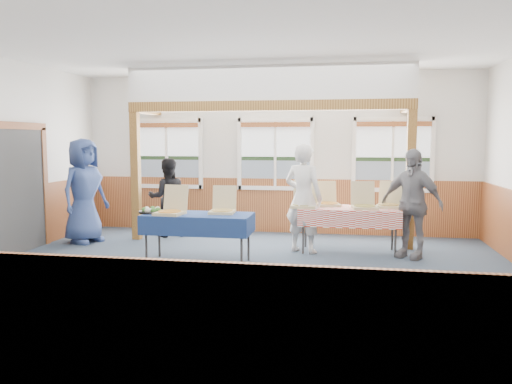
% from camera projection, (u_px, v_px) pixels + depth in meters
% --- Properties ---
extents(floor, '(8.00, 8.00, 0.00)m').
position_uv_depth(floor, '(241.00, 278.00, 6.86)').
color(floor, '#273340').
rests_on(floor, ground).
extents(ceiling, '(8.00, 8.00, 0.00)m').
position_uv_depth(ceiling, '(240.00, 39.00, 6.52)').
color(ceiling, white).
rests_on(ceiling, wall_back).
extents(wall_back, '(8.00, 0.00, 8.00)m').
position_uv_depth(wall_back, '(276.00, 154.00, 10.12)').
color(wall_back, silver).
rests_on(wall_back, floor).
extents(wall_front, '(8.00, 0.00, 8.00)m').
position_uv_depth(wall_front, '(131.00, 184.00, 3.26)').
color(wall_front, silver).
rests_on(wall_front, floor).
extents(wainscot_back, '(7.98, 0.05, 1.10)m').
position_uv_depth(wainscot_back, '(275.00, 205.00, 10.20)').
color(wainscot_back, brown).
rests_on(wainscot_back, floor).
extents(wainscot_front, '(7.98, 0.05, 1.10)m').
position_uv_depth(wainscot_front, '(137.00, 337.00, 3.40)').
color(wainscot_front, brown).
rests_on(wainscot_front, floor).
extents(cased_opening, '(0.06, 1.30, 2.10)m').
position_uv_depth(cased_opening, '(19.00, 190.00, 8.31)').
color(cased_opening, '#333333').
rests_on(cased_opening, wall_left).
extents(window_left, '(1.56, 0.10, 1.46)m').
position_uv_depth(window_left, '(167.00, 150.00, 10.46)').
color(window_left, white).
rests_on(window_left, wall_back).
extents(window_mid, '(1.56, 0.10, 1.46)m').
position_uv_depth(window_mid, '(275.00, 150.00, 10.07)').
color(window_mid, white).
rests_on(window_mid, wall_back).
extents(window_right, '(1.56, 0.10, 1.46)m').
position_uv_depth(window_right, '(393.00, 151.00, 9.67)').
color(window_right, white).
rests_on(window_right, wall_back).
extents(post_left, '(0.15, 0.15, 2.40)m').
position_uv_depth(post_left, '(136.00, 176.00, 9.42)').
color(post_left, brown).
rests_on(post_left, floor).
extents(post_right, '(0.15, 0.15, 2.40)m').
position_uv_depth(post_right, '(410.00, 180.00, 8.55)').
color(post_right, brown).
rests_on(post_right, floor).
extents(cross_beam, '(5.15, 0.18, 0.18)m').
position_uv_depth(cross_beam, '(267.00, 106.00, 8.85)').
color(cross_beam, brown).
rests_on(cross_beam, post_left).
extents(table_left, '(1.76, 1.03, 0.76)m').
position_uv_depth(table_left, '(198.00, 218.00, 7.64)').
color(table_left, '#333333').
rests_on(table_left, floor).
extents(table_right, '(1.76, 0.99, 0.76)m').
position_uv_depth(table_right, '(349.00, 211.00, 8.36)').
color(table_right, '#333333').
rests_on(table_right, floor).
extents(pizza_box_a, '(0.44, 0.52, 0.43)m').
position_uv_depth(pizza_box_a, '(171.00, 210.00, 7.59)').
color(pizza_box_a, tan).
rests_on(pizza_box_a, table_left).
extents(pizza_box_b, '(0.40, 0.48, 0.41)m').
position_uv_depth(pizza_box_b, '(222.00, 209.00, 7.72)').
color(pizza_box_b, tan).
rests_on(pizza_box_b, table_left).
extents(pizza_box_c, '(0.42, 0.51, 0.44)m').
position_uv_depth(pizza_box_c, '(304.00, 203.00, 8.38)').
color(pizza_box_c, tan).
rests_on(pizza_box_c, table_right).
extents(pizza_box_d, '(0.48, 0.54, 0.41)m').
position_uv_depth(pizza_box_d, '(328.00, 202.00, 8.60)').
color(pizza_box_d, tan).
rests_on(pizza_box_d, table_right).
extents(pizza_box_e, '(0.45, 0.53, 0.43)m').
position_uv_depth(pizza_box_e, '(364.00, 205.00, 8.23)').
color(pizza_box_e, tan).
rests_on(pizza_box_e, table_right).
extents(pizza_box_f, '(0.49, 0.56, 0.43)m').
position_uv_depth(pizza_box_f, '(389.00, 203.00, 8.37)').
color(pizza_box_f, tan).
rests_on(pizza_box_f, table_right).
extents(veggie_tray, '(0.39, 0.39, 0.09)m').
position_uv_depth(veggie_tray, '(151.00, 211.00, 7.76)').
color(veggie_tray, black).
rests_on(veggie_tray, table_left).
extents(drink_glass, '(0.07, 0.07, 0.15)m').
position_uv_depth(drink_glass, '(403.00, 206.00, 7.96)').
color(drink_glass, '#9E6E1A').
rests_on(drink_glass, table_right).
extents(woman_white, '(0.78, 0.65, 1.83)m').
position_uv_depth(woman_white, '(303.00, 198.00, 8.33)').
color(woman_white, silver).
rests_on(woman_white, floor).
extents(woman_black, '(0.91, 0.83, 1.53)m').
position_uv_depth(woman_black, '(167.00, 197.00, 9.73)').
color(woman_black, black).
rests_on(woman_black, floor).
extents(man_blue, '(0.90, 1.09, 1.91)m').
position_uv_depth(man_blue, '(84.00, 191.00, 9.14)').
color(man_blue, '#32467E').
rests_on(man_blue, floor).
extents(person_grey, '(1.09, 0.92, 1.75)m').
position_uv_depth(person_grey, '(411.00, 204.00, 7.95)').
color(person_grey, slate).
rests_on(person_grey, floor).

